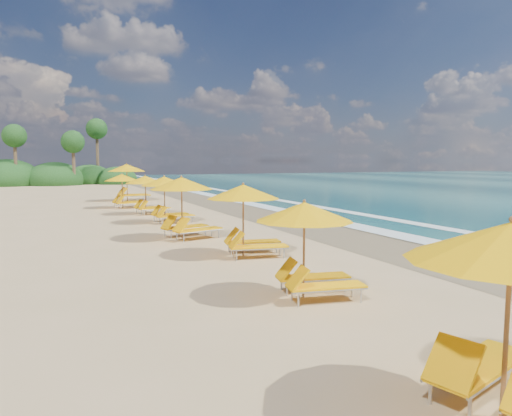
{
  "coord_description": "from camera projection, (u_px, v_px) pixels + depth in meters",
  "views": [
    {
      "loc": [
        -6.46,
        -14.69,
        2.82
      ],
      "look_at": [
        0.0,
        0.0,
        1.2
      ],
      "focal_mm": 32.75,
      "sensor_mm": 36.0,
      "label": 1
    }
  ],
  "objects": [
    {
      "name": "surf_foam",
      "position": [
        407.0,
        230.0,
        18.93
      ],
      "size": [
        4.0,
        160.0,
        0.01
      ],
      "color": "white",
      "rests_on": "ground"
    },
    {
      "name": "station_8",
      "position": [
        125.0,
        188.0,
        27.97
      ],
      "size": [
        2.47,
        2.35,
        2.1
      ],
      "rotation": [
        0.0,
        0.0,
        0.15
      ],
      "color": "olive",
      "rests_on": "ground"
    },
    {
      "name": "station_9",
      "position": [
        130.0,
        180.0,
        32.97
      ],
      "size": [
        2.91,
        2.69,
        2.67
      ],
      "rotation": [
        0.0,
        0.0,
        0.03
      ],
      "color": "olive",
      "rests_on": "ground"
    },
    {
      "name": "station_5",
      "position": [
        186.0,
        203.0,
        16.93
      ],
      "size": [
        2.88,
        2.79,
        2.31
      ],
      "rotation": [
        0.0,
        0.0,
        0.27
      ],
      "color": "olive",
      "rests_on": "ground"
    },
    {
      "name": "ground",
      "position": [
        256.0,
        242.0,
        16.25
      ],
      "size": [
        160.0,
        160.0,
        0.0
      ],
      "primitive_type": "plane",
      "color": "tan",
      "rests_on": "ground"
    },
    {
      "name": "station_6",
      "position": [
        168.0,
        196.0,
        21.34
      ],
      "size": [
        2.46,
        2.31,
        2.18
      ],
      "rotation": [
        0.0,
        0.0,
        0.08
      ],
      "color": "olive",
      "rests_on": "ground"
    },
    {
      "name": "station_7",
      "position": [
        148.0,
        192.0,
        24.75
      ],
      "size": [
        2.47,
        2.34,
        2.1
      ],
      "rotation": [
        0.0,
        0.0,
        0.15
      ],
      "color": "olive",
      "rests_on": "ground"
    },
    {
      "name": "wet_sand",
      "position": [
        352.0,
        235.0,
        17.86
      ],
      "size": [
        4.0,
        160.0,
        0.01
      ],
      "primitive_type": "cube",
      "color": "#7B6749",
      "rests_on": "ground"
    },
    {
      "name": "treeline",
      "position": [
        18.0,
        177.0,
        53.63
      ],
      "size": [
        25.8,
        8.8,
        9.74
      ],
      "color": "#163D14",
      "rests_on": "ground"
    },
    {
      "name": "station_3",
      "position": [
        311.0,
        243.0,
        9.62
      ],
      "size": [
        2.46,
        2.35,
        2.04
      ],
      "rotation": [
        0.0,
        0.0,
        -0.19
      ],
      "color": "olive",
      "rests_on": "ground"
    },
    {
      "name": "station_4",
      "position": [
        249.0,
        215.0,
        13.84
      ],
      "size": [
        2.64,
        2.53,
        2.19
      ],
      "rotation": [
        0.0,
        0.0,
        -0.19
      ],
      "color": "olive",
      "rests_on": "ground"
    }
  ]
}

